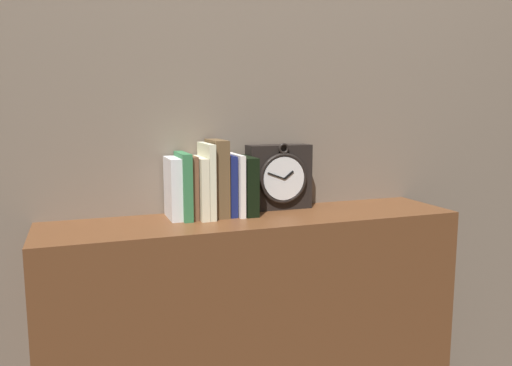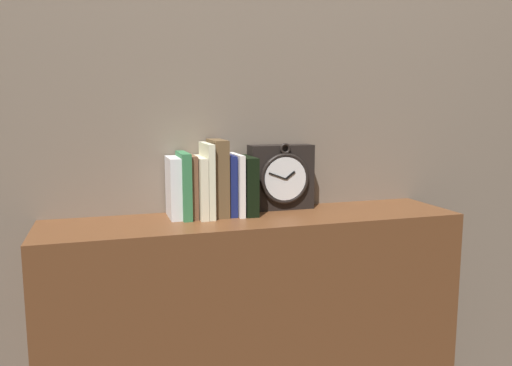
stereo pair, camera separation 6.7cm
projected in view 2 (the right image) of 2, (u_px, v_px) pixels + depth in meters
The scene contains 12 objects.
wall_back at pixel (240, 75), 1.55m from camera, with size 6.00×0.05×2.60m.
bookshelf at pixel (256, 359), 1.51m from camera, with size 1.21×0.28×0.88m.
clock at pixel (281, 177), 1.56m from camera, with size 0.20×0.08×0.21m.
book_slot0_white at pixel (173, 187), 1.44m from camera, with size 0.03×0.13×0.18m.
book_slot1_green at pixel (184, 185), 1.44m from camera, with size 0.03×0.14×0.19m.
book_slot2_brown at pixel (191, 186), 1.45m from camera, with size 0.02×0.13×0.18m.
book_slot3_cream at pixel (200, 187), 1.45m from camera, with size 0.02×0.15×0.18m.
book_slot4_cream at pixel (207, 180), 1.45m from camera, with size 0.02×0.15×0.21m.
book_slot5_brown at pixel (218, 178), 1.47m from camera, with size 0.04×0.13×0.22m.
book_slot6_navy at pixel (229, 185), 1.48m from camera, with size 0.02×0.13×0.18m.
book_slot7_white at pixel (237, 184), 1.48m from camera, with size 0.02×0.14×0.18m.
book_slot8_black at pixel (247, 185), 1.49m from camera, with size 0.04×0.14×0.17m.
Camera 2 is at (-0.42, -1.36, 1.19)m, focal length 35.00 mm.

